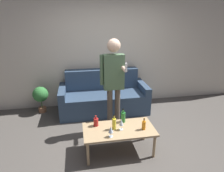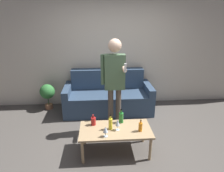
{
  "view_description": "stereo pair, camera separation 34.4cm",
  "coord_description": "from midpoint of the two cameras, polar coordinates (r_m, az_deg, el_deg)",
  "views": [
    {
      "loc": [
        -0.73,
        -2.64,
        2.12
      ],
      "look_at": [
        -0.16,
        0.55,
        0.95
      ],
      "focal_mm": 32.0,
      "sensor_mm": 36.0,
      "label": 1
    },
    {
      "loc": [
        -0.39,
        -2.68,
        2.12
      ],
      "look_at": [
        -0.16,
        0.55,
        0.95
      ],
      "focal_mm": 32.0,
      "sensor_mm": 36.0,
      "label": 2
    }
  ],
  "objects": [
    {
      "name": "ground_plane",
      "position": [
        3.45,
        6.46,
        -18.23
      ],
      "size": [
        16.0,
        16.0,
        0.0
      ],
      "primitive_type": "plane",
      "color": "#514C47"
    },
    {
      "name": "coffee_table",
      "position": [
        3.23,
        4.12,
        -12.89
      ],
      "size": [
        1.12,
        0.57,
        0.42
      ],
      "color": "tan",
      "rests_on": "ground_plane"
    },
    {
      "name": "bottle_green",
      "position": [
        3.34,
        5.61,
        -8.97
      ],
      "size": [
        0.08,
        0.08,
        0.24
      ],
      "color": "#23752D",
      "rests_on": "coffee_table"
    },
    {
      "name": "wall_back",
      "position": [
        4.74,
        2.75,
        10.53
      ],
      "size": [
        8.0,
        0.06,
        2.7
      ],
      "color": "beige",
      "rests_on": "ground_plane"
    },
    {
      "name": "bottle_dark",
      "position": [
        3.15,
        2.75,
        -10.74
      ],
      "size": [
        0.06,
        0.06,
        0.25
      ],
      "color": "yellow",
      "rests_on": "coffee_table"
    },
    {
      "name": "bottle_orange",
      "position": [
        3.27,
        -2.32,
        -10.0
      ],
      "size": [
        0.08,
        0.08,
        0.18
      ],
      "color": "#B21E1E",
      "rests_on": "coffee_table"
    },
    {
      "name": "couch",
      "position": [
        4.59,
        1.03,
        -3.09
      ],
      "size": [
        1.95,
        0.84,
        0.92
      ],
      "color": "#334760",
      "rests_on": "ground_plane"
    },
    {
      "name": "wine_glass_near",
      "position": [
        3.11,
        4.81,
        -10.51
      ],
      "size": [
        0.07,
        0.07,
        0.19
      ],
      "color": "silver",
      "rests_on": "coffee_table"
    },
    {
      "name": "bottle_yellow",
      "position": [
        3.16,
        11.29,
        -11.4
      ],
      "size": [
        0.06,
        0.06,
        0.19
      ],
      "color": "orange",
      "rests_on": "coffee_table"
    },
    {
      "name": "wine_glass_far",
      "position": [
        2.96,
        1.53,
        -12.46
      ],
      "size": [
        0.07,
        0.07,
        0.17
      ],
      "color": "silver",
      "rests_on": "coffee_table"
    },
    {
      "name": "potted_plant",
      "position": [
        4.79,
        -16.04,
        -1.88
      ],
      "size": [
        0.34,
        0.34,
        0.61
      ],
      "color": "#936042",
      "rests_on": "ground_plane"
    },
    {
      "name": "person_standing_front",
      "position": [
        3.55,
        3.48,
        2.43
      ],
      "size": [
        0.43,
        0.43,
        1.74
      ],
      "color": "brown",
      "rests_on": "ground_plane"
    }
  ]
}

